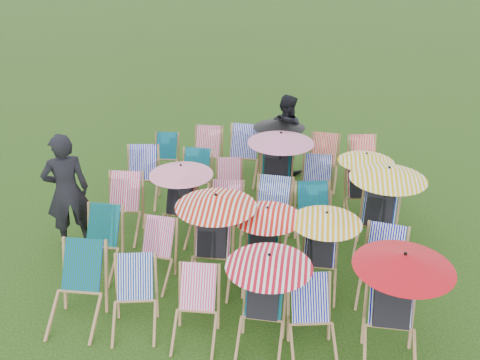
# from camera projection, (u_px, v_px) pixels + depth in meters

# --- Properties ---
(ground) EXTENTS (100.00, 100.00, 0.00)m
(ground) POSITION_uv_depth(u_px,v_px,m) (245.00, 242.00, 8.78)
(ground) COLOR black
(ground) RESTS_ON ground
(deckchair_0) EXTENTS (0.67, 0.93, 0.99)m
(deckchair_0) POSITION_uv_depth(u_px,v_px,m) (76.00, 289.00, 6.85)
(deckchair_0) COLOR #9E7449
(deckchair_0) RESTS_ON ground
(deckchair_1) EXTENTS (0.72, 0.90, 0.88)m
(deckchair_1) POSITION_uv_depth(u_px,v_px,m) (134.00, 299.00, 6.77)
(deckchair_1) COLOR #9E7449
(deckchair_1) RESTS_ON ground
(deckchair_2) EXTENTS (0.60, 0.81, 0.85)m
(deckchair_2) POSITION_uv_depth(u_px,v_px,m) (195.00, 309.00, 6.60)
(deckchair_2) COLOR #9E7449
(deckchair_2) RESTS_ON ground
(deckchair_3) EXTENTS (1.04, 1.09, 1.24)m
(deckchair_3) POSITION_uv_depth(u_px,v_px,m) (264.00, 300.00, 6.41)
(deckchair_3) COLOR #9E7449
(deckchair_3) RESTS_ON ground
(deckchair_4) EXTENTS (0.73, 0.90, 0.88)m
(deckchair_4) POSITION_uv_depth(u_px,v_px,m) (313.00, 322.00, 6.38)
(deckchair_4) COLOR #9E7449
(deckchair_4) RESTS_ON ground
(deckchair_5) EXTENTS (1.16, 1.20, 1.38)m
(deckchair_5) POSITION_uv_depth(u_px,v_px,m) (395.00, 305.00, 6.21)
(deckchair_5) COLOR #9E7449
(deckchair_5) RESTS_ON ground
(deckchair_6) EXTENTS (0.63, 0.87, 0.92)m
(deckchair_6) POSITION_uv_depth(u_px,v_px,m) (98.00, 244.00, 7.87)
(deckchair_6) COLOR #9E7449
(deckchair_6) RESTS_ON ground
(deckchair_7) EXTENTS (0.63, 0.83, 0.85)m
(deckchair_7) POSITION_uv_depth(u_px,v_px,m) (154.00, 254.00, 7.69)
(deckchair_7) COLOR #9E7449
(deckchair_7) RESTS_ON ground
(deckchair_8) EXTENTS (1.14, 1.19, 1.36)m
(deckchair_8) POSITION_uv_depth(u_px,v_px,m) (212.00, 238.00, 7.53)
(deckchair_8) COLOR #9E7449
(deckchair_8) RESTS_ON ground
(deckchair_9) EXTENTS (0.99, 1.04, 1.17)m
(deckchair_9) POSITION_uv_depth(u_px,v_px,m) (263.00, 245.00, 7.56)
(deckchair_9) COLOR #9E7449
(deckchair_9) RESTS_ON ground
(deckchair_10) EXTENTS (0.99, 1.03, 1.17)m
(deckchair_10) POSITION_uv_depth(u_px,v_px,m) (321.00, 250.00, 7.43)
(deckchair_10) COLOR #9E7449
(deckchair_10) RESTS_ON ground
(deckchair_11) EXTENTS (0.76, 0.96, 0.94)m
(deckchair_11) POSITION_uv_depth(u_px,v_px,m) (383.00, 268.00, 7.31)
(deckchair_11) COLOR #9E7449
(deckchair_11) RESTS_ON ground
(deckchair_12) EXTENTS (0.69, 0.92, 0.96)m
(deckchair_12) POSITION_uv_depth(u_px,v_px,m) (122.00, 208.00, 8.80)
(deckchair_12) COLOR #9E7449
(deckchair_12) RESTS_ON ground
(deckchair_13) EXTENTS (1.04, 1.09, 1.23)m
(deckchair_13) POSITION_uv_depth(u_px,v_px,m) (178.00, 200.00, 8.71)
(deckchair_13) COLOR #9E7449
(deckchair_13) RESTS_ON ground
(deckchair_14) EXTENTS (0.66, 0.88, 0.92)m
(deckchair_14) POSITION_uv_depth(u_px,v_px,m) (225.00, 216.00, 8.61)
(deckchair_14) COLOR #9E7449
(deckchair_14) RESTS_ON ground
(deckchair_15) EXTENTS (0.72, 0.95, 0.98)m
(deckchair_15) POSITION_uv_depth(u_px,v_px,m) (271.00, 214.00, 8.60)
(deckchair_15) COLOR #9E7449
(deckchair_15) RESTS_ON ground
(deckchair_16) EXTENTS (0.76, 0.95, 0.94)m
(deckchair_16) POSITION_uv_depth(u_px,v_px,m) (315.00, 219.00, 8.50)
(deckchair_16) COLOR #9E7449
(deckchair_16) RESTS_ON ground
(deckchair_17) EXTENTS (1.17, 1.25, 1.39)m
(deckchair_17) POSITION_uv_depth(u_px,v_px,m) (381.00, 209.00, 8.27)
(deckchair_17) COLOR #9E7449
(deckchair_17) RESTS_ON ground
(deckchair_18) EXTENTS (0.75, 0.96, 0.97)m
(deckchair_18) POSITION_uv_depth(u_px,v_px,m) (141.00, 177.00, 9.85)
(deckchair_18) COLOR #9E7449
(deckchair_18) RESTS_ON ground
(deckchair_19) EXTENTS (0.64, 0.88, 0.93)m
(deckchair_19) POSITION_uv_depth(u_px,v_px,m) (193.00, 180.00, 9.80)
(deckchair_19) COLOR #9E7449
(deckchair_19) RESTS_ON ground
(deckchair_20) EXTENTS (0.64, 0.82, 0.82)m
(deckchair_20) POSITION_uv_depth(u_px,v_px,m) (229.00, 186.00, 9.70)
(deckchair_20) COLOR #9E7449
(deckchair_20) RESTS_ON ground
(deckchair_21) EXTENTS (1.18, 1.23, 1.40)m
(deckchair_21) POSITION_uv_depth(u_px,v_px,m) (277.00, 170.00, 9.55)
(deckchair_21) COLOR #9E7449
(deckchair_21) RESTS_ON ground
(deckchair_22) EXTENTS (0.64, 0.87, 0.93)m
(deckchair_22) POSITION_uv_depth(u_px,v_px,m) (316.00, 187.00, 9.54)
(deckchair_22) COLOR #9E7449
(deckchair_22) RESTS_ON ground
(deckchair_23) EXTENTS (0.97, 1.04, 1.15)m
(deckchair_23) POSITION_uv_depth(u_px,v_px,m) (362.00, 184.00, 9.32)
(deckchair_23) COLOR #9E7449
(deckchair_23) RESTS_ON ground
(deckchair_24) EXTENTS (0.58, 0.78, 0.81)m
(deckchair_24) POSITION_uv_depth(u_px,v_px,m) (165.00, 157.00, 10.89)
(deckchair_24) COLOR #9E7449
(deckchair_24) RESTS_ON ground
(deckchair_25) EXTENTS (0.64, 0.88, 0.95)m
(deckchair_25) POSITION_uv_depth(u_px,v_px,m) (206.00, 154.00, 10.84)
(deckchair_25) COLOR #9E7449
(deckchair_25) RESTS_ON ground
(deckchair_26) EXTENTS (0.71, 0.97, 1.02)m
(deckchair_26) POSITION_uv_depth(u_px,v_px,m) (242.00, 155.00, 10.70)
(deckchair_26) COLOR #9E7449
(deckchair_26) RESTS_ON ground
(deckchair_27) EXTENTS (1.03, 1.11, 1.22)m
(deckchair_27) POSITION_uv_depth(u_px,v_px,m) (277.00, 149.00, 10.66)
(deckchair_27) COLOR #9E7449
(deckchair_27) RESTS_ON ground
(deckchair_28) EXTENTS (0.69, 0.91, 0.94)m
(deckchair_28) POSITION_uv_depth(u_px,v_px,m) (323.00, 162.00, 10.49)
(deckchair_28) COLOR #9E7449
(deckchair_28) RESTS_ON ground
(deckchair_29) EXTENTS (0.75, 0.94, 0.92)m
(deckchair_29) POSITION_uv_depth(u_px,v_px,m) (365.00, 164.00, 10.47)
(deckchair_29) COLOR #9E7449
(deckchair_29) RESTS_ON ground
(person_left) EXTENTS (0.83, 0.75, 1.91)m
(person_left) POSITION_uv_depth(u_px,v_px,m) (67.00, 191.00, 8.32)
(person_left) COLOR black
(person_left) RESTS_ON ground
(person_rear) EXTENTS (1.00, 0.94, 1.65)m
(person_rear) POSITION_uv_depth(u_px,v_px,m) (286.00, 134.00, 10.91)
(person_rear) COLOR black
(person_rear) RESTS_ON ground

